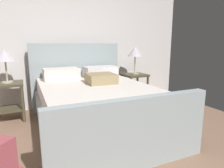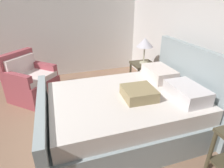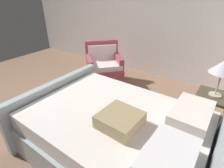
{
  "view_description": "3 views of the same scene",
  "coord_description": "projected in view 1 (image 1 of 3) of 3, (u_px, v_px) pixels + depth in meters",
  "views": [
    {
      "loc": [
        -0.78,
        -0.85,
        1.18
      ],
      "look_at": [
        0.28,
        1.49,
        0.66
      ],
      "focal_mm": 31.34,
      "sensor_mm": 36.0,
      "label": 1
    },
    {
      "loc": [
        2.18,
        0.8,
        1.85
      ],
      "look_at": [
        -0.1,
        1.55,
        0.7
      ],
      "focal_mm": 30.1,
      "sensor_mm": 36.0,
      "label": 2
    },
    {
      "loc": [
        1.46,
        2.56,
        1.87
      ],
      "look_at": [
        0.0,
        1.53,
        0.92
      ],
      "focal_mm": 28.46,
      "sensor_mm": 36.0,
      "label": 3
    }
  ],
  "objects": [
    {
      "name": "table_lamp_right",
      "position": [
        135.0,
        52.0,
        3.84
      ],
      "size": [
        0.31,
        0.31,
        0.54
      ],
      "color": "#B7B293",
      "rests_on": "nightstand_right"
    },
    {
      "name": "wall_back",
      "position": [
        66.0,
        30.0,
        3.67
      ],
      "size": [
        4.97,
        0.12,
        2.89
      ],
      "primitive_type": "cube",
      "color": "silver",
      "rests_on": "ground"
    },
    {
      "name": "nightstand_left",
      "position": [
        9.0,
        95.0,
        3.06
      ],
      "size": [
        0.44,
        0.44,
        0.6
      ],
      "color": "#47402C",
      "rests_on": "ground"
    },
    {
      "name": "nightstand_right",
      "position": [
        134.0,
        84.0,
        3.97
      ],
      "size": [
        0.44,
        0.44,
        0.6
      ],
      "color": "#47402C",
      "rests_on": "ground"
    },
    {
      "name": "bed",
      "position": [
        95.0,
        103.0,
        2.81
      ],
      "size": [
        1.65,
        2.23,
        1.2
      ],
      "color": "#97A6AA",
      "rests_on": "ground"
    },
    {
      "name": "table_lamp_left",
      "position": [
        5.0,
        56.0,
        2.94
      ],
      "size": [
        0.32,
        0.32,
        0.51
      ],
      "color": "#B7B293",
      "rests_on": "nightstand_left"
    }
  ]
}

